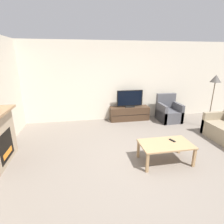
{
  "coord_description": "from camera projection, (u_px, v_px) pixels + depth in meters",
  "views": [
    {
      "loc": [
        -1.38,
        -3.03,
        2.17
      ],
      "look_at": [
        -0.62,
        1.1,
        0.85
      ],
      "focal_mm": 28.0,
      "sensor_mm": 36.0,
      "label": 1
    }
  ],
  "objects": [
    {
      "name": "armchair",
      "position": [
        168.0,
        112.0,
        6.18
      ],
      "size": [
        0.7,
        0.76,
        0.93
      ],
      "color": "#4C4C51",
      "rests_on": "ground"
    },
    {
      "name": "coffee_table",
      "position": [
        166.0,
        146.0,
        3.69
      ],
      "size": [
        1.09,
        0.63,
        0.44
      ],
      "color": "#A37F56",
      "rests_on": "ground"
    },
    {
      "name": "floor_lamp",
      "position": [
        215.0,
        83.0,
        5.21
      ],
      "size": [
        0.31,
        0.31,
        1.68
      ],
      "color": "black",
      "rests_on": "ground"
    },
    {
      "name": "wall_back",
      "position": [
        120.0,
        82.0,
        6.13
      ],
      "size": [
        12.0,
        0.06,
        2.7
      ],
      "color": "beige",
      "rests_on": "ground"
    },
    {
      "name": "tv",
      "position": [
        130.0,
        99.0,
        6.1
      ],
      "size": [
        0.92,
        0.18,
        0.6
      ],
      "color": "black",
      "rests_on": "tv_stand"
    },
    {
      "name": "remote",
      "position": [
        172.0,
        140.0,
        3.78
      ],
      "size": [
        0.09,
        0.15,
        0.02
      ],
      "rotation": [
        0.0,
        0.0,
        0.34
      ],
      "color": "black",
      "rests_on": "coffee_table"
    },
    {
      "name": "ground_plane",
      "position": [
        150.0,
        163.0,
        3.73
      ],
      "size": [
        24.0,
        24.0,
        0.0
      ],
      "primitive_type": "plane",
      "color": "slate"
    },
    {
      "name": "tv_stand",
      "position": [
        129.0,
        113.0,
        6.26
      ],
      "size": [
        1.38,
        0.41,
        0.49
      ],
      "color": "#422D1E",
      "rests_on": "ground"
    }
  ]
}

